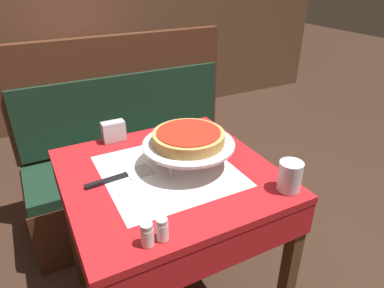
# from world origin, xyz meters

# --- Properties ---
(dining_table_front) EXTENTS (0.77, 0.77, 0.78)m
(dining_table_front) POSITION_xyz_m (0.00, 0.00, 0.67)
(dining_table_front) COLOR red
(dining_table_front) RESTS_ON ground_plane
(dining_table_rear) EXTENTS (0.82, 0.82, 0.77)m
(dining_table_rear) POSITION_xyz_m (0.10, 1.81, 0.68)
(dining_table_rear) COLOR red
(dining_table_rear) RESTS_ON ground_plane
(booth_bench) EXTENTS (1.31, 0.50, 1.12)m
(booth_bench) POSITION_xyz_m (0.11, 0.77, 0.32)
(booth_bench) COLOR #4C2819
(booth_bench) RESTS_ON ground_plane
(pizza_pan_stand) EXTENTS (0.35, 0.35, 0.10)m
(pizza_pan_stand) POSITION_xyz_m (0.09, 0.00, 0.86)
(pizza_pan_stand) COLOR #ADADB2
(pizza_pan_stand) RESTS_ON dining_table_front
(deep_dish_pizza) EXTENTS (0.27, 0.27, 0.05)m
(deep_dish_pizza) POSITION_xyz_m (0.09, 0.00, 0.90)
(deep_dish_pizza) COLOR tan
(deep_dish_pizza) RESTS_ON pizza_pan_stand
(pizza_server) EXTENTS (0.26, 0.09, 0.01)m
(pizza_server) POSITION_xyz_m (-0.17, 0.04, 0.78)
(pizza_server) COLOR #BCBCC1
(pizza_server) RESTS_ON dining_table_front
(water_glass_near) EXTENTS (0.08, 0.08, 0.11)m
(water_glass_near) POSITION_xyz_m (0.32, -0.30, 0.83)
(water_glass_near) COLOR silver
(water_glass_near) RESTS_ON dining_table_front
(salt_shaker) EXTENTS (0.04, 0.04, 0.07)m
(salt_shaker) POSITION_xyz_m (-0.21, -0.33, 0.81)
(salt_shaker) COLOR silver
(salt_shaker) RESTS_ON dining_table_front
(pepper_shaker) EXTENTS (0.04, 0.04, 0.07)m
(pepper_shaker) POSITION_xyz_m (-0.16, -0.33, 0.81)
(pepper_shaker) COLOR silver
(pepper_shaker) RESTS_ON dining_table_front
(napkin_holder) EXTENTS (0.10, 0.05, 0.09)m
(napkin_holder) POSITION_xyz_m (-0.11, 0.34, 0.82)
(napkin_holder) COLOR #B2B2B7
(napkin_holder) RESTS_ON dining_table_front
(condiment_caddy) EXTENTS (0.14, 0.14, 0.15)m
(condiment_caddy) POSITION_xyz_m (0.02, 1.73, 0.80)
(condiment_caddy) COLOR black
(condiment_caddy) RESTS_ON dining_table_rear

